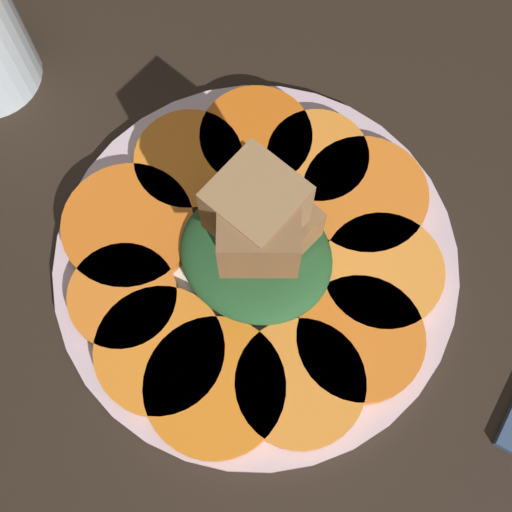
% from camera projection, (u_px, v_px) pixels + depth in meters
% --- Properties ---
extents(table_slab, '(1.20, 1.20, 0.02)m').
position_uv_depth(table_slab, '(256.00, 270.00, 0.53)').
color(table_slab, black).
rests_on(table_slab, ground).
extents(plate, '(0.29, 0.29, 0.01)m').
position_uv_depth(plate, '(256.00, 263.00, 0.52)').
color(plate, silver).
rests_on(plate, table_slab).
extents(carrot_slice_0, '(0.08, 0.08, 0.01)m').
position_uv_depth(carrot_slice_0, '(256.00, 138.00, 0.54)').
color(carrot_slice_0, orange).
rests_on(carrot_slice_0, plate).
extents(carrot_slice_1, '(0.08, 0.08, 0.01)m').
position_uv_depth(carrot_slice_1, '(189.00, 161.00, 0.53)').
color(carrot_slice_1, orange).
rests_on(carrot_slice_1, plate).
extents(carrot_slice_2, '(0.10, 0.10, 0.01)m').
position_uv_depth(carrot_slice_2, '(128.00, 226.00, 0.51)').
color(carrot_slice_2, orange).
rests_on(carrot_slice_2, plate).
extents(carrot_slice_3, '(0.08, 0.08, 0.01)m').
position_uv_depth(carrot_slice_3, '(123.00, 297.00, 0.50)').
color(carrot_slice_3, orange).
rests_on(carrot_slice_3, plate).
extents(carrot_slice_4, '(0.09, 0.09, 0.01)m').
position_uv_depth(carrot_slice_4, '(160.00, 351.00, 0.48)').
color(carrot_slice_4, orange).
rests_on(carrot_slice_4, plate).
extents(carrot_slice_5, '(0.10, 0.10, 0.01)m').
position_uv_depth(carrot_slice_5, '(215.00, 387.00, 0.48)').
color(carrot_slice_5, orange).
rests_on(carrot_slice_5, plate).
extents(carrot_slice_6, '(0.09, 0.09, 0.01)m').
position_uv_depth(carrot_slice_6, '(300.00, 383.00, 0.48)').
color(carrot_slice_6, orange).
rests_on(carrot_slice_6, plate).
extents(carrot_slice_7, '(0.09, 0.09, 0.01)m').
position_uv_depth(carrot_slice_7, '(360.00, 339.00, 0.49)').
color(carrot_slice_7, orange).
rests_on(carrot_slice_7, plate).
extents(carrot_slice_8, '(0.09, 0.09, 0.01)m').
position_uv_depth(carrot_slice_8, '(383.00, 272.00, 0.50)').
color(carrot_slice_8, orange).
rests_on(carrot_slice_8, plate).
extents(carrot_slice_9, '(0.09, 0.09, 0.01)m').
position_uv_depth(carrot_slice_9, '(365.00, 195.00, 0.52)').
color(carrot_slice_9, orange).
rests_on(carrot_slice_9, plate).
extents(carrot_slice_10, '(0.08, 0.08, 0.01)m').
position_uv_depth(carrot_slice_10, '(312.00, 155.00, 0.53)').
color(carrot_slice_10, orange).
rests_on(carrot_slice_10, plate).
extents(center_pile, '(0.11, 0.10, 0.12)m').
position_uv_depth(center_pile, '(258.00, 240.00, 0.46)').
color(center_pile, '#235128').
rests_on(center_pile, plate).
extents(fork, '(0.18, 0.06, 0.00)m').
position_uv_depth(fork, '(305.00, 168.00, 0.53)').
color(fork, '#B2B2B7').
rests_on(fork, plate).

